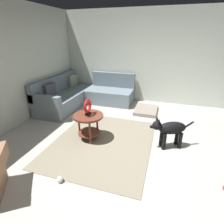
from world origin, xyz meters
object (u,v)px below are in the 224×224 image
object	(u,v)px
dog	(170,129)
dog_toy_ball	(60,180)
torus_sculpture	(88,107)
side_table	(88,121)
sectional_couch	(83,95)
dog_bed_mat	(146,110)

from	to	relation	value
dog	dog_toy_ball	bearing A→B (deg)	109.12
torus_sculpture	side_table	bearing A→B (deg)	0.00
torus_sculpture	dog	xyz separation A→B (m)	(0.19, -1.55, -0.33)
sectional_couch	dog	distance (m)	3.03
side_table	dog_toy_ball	world-z (taller)	side_table
torus_sculpture	dog_toy_ball	distance (m)	1.40
dog_toy_ball	dog_bed_mat	bearing A→B (deg)	-15.73
sectional_couch	torus_sculpture	size ratio (longest dim) A/B	6.90
torus_sculpture	dog_toy_ball	bearing A→B (deg)	-176.12
side_table	dog_toy_ball	xyz separation A→B (m)	(-1.23, -0.08, -0.37)
side_table	dog_bed_mat	distance (m)	2.05
dog	dog_toy_ball	distance (m)	2.07
side_table	torus_sculpture	world-z (taller)	torus_sculpture
sectional_couch	dog_toy_ball	size ratio (longest dim) A/B	24.19
side_table	torus_sculpture	bearing A→B (deg)	180.00
sectional_couch	dog	size ratio (longest dim) A/B	2.84
dog_bed_mat	dog_toy_ball	bearing A→B (deg)	164.27
sectional_couch	dog_bed_mat	world-z (taller)	sectional_couch
dog	dog_toy_ball	world-z (taller)	dog
side_table	dog	size ratio (longest dim) A/B	0.76
sectional_couch	side_table	size ratio (longest dim) A/B	3.75
torus_sculpture	dog	world-z (taller)	torus_sculpture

